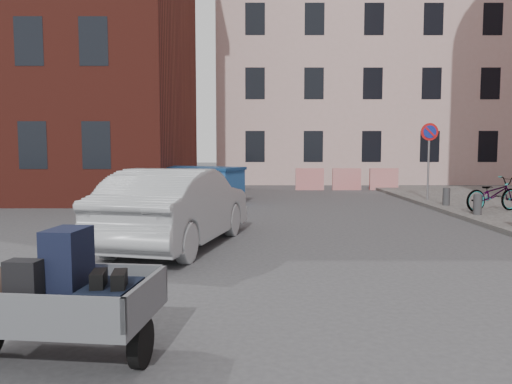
{
  "coord_description": "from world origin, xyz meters",
  "views": [
    {
      "loc": [
        -0.01,
        -7.74,
        1.9
      ],
      "look_at": [
        0.01,
        1.39,
        1.1
      ],
      "focal_mm": 35.0,
      "sensor_mm": 36.0,
      "label": 1
    }
  ],
  "objects_px": {
    "dumpster": "(198,185)",
    "silver_car": "(178,207)",
    "trailer": "(59,296)",
    "bicycle": "(493,194)"
  },
  "relations": [
    {
      "from": "trailer",
      "to": "silver_car",
      "type": "distance_m",
      "value": 5.35
    },
    {
      "from": "dumpster",
      "to": "bicycle",
      "type": "height_order",
      "value": "dumpster"
    },
    {
      "from": "trailer",
      "to": "dumpster",
      "type": "distance_m",
      "value": 12.95
    },
    {
      "from": "trailer",
      "to": "silver_car",
      "type": "xyz_separation_m",
      "value": [
        0.23,
        5.34,
        0.15
      ]
    },
    {
      "from": "dumpster",
      "to": "silver_car",
      "type": "relative_size",
      "value": 0.73
    },
    {
      "from": "trailer",
      "to": "dumpster",
      "type": "xyz_separation_m",
      "value": [
        -0.26,
        12.95,
        0.03
      ]
    },
    {
      "from": "dumpster",
      "to": "silver_car",
      "type": "xyz_separation_m",
      "value": [
        0.48,
        -7.6,
        0.12
      ]
    },
    {
      "from": "dumpster",
      "to": "bicycle",
      "type": "xyz_separation_m",
      "value": [
        8.74,
        -3.15,
        -0.03
      ]
    },
    {
      "from": "bicycle",
      "to": "dumpster",
      "type": "bearing_deg",
      "value": 51.33
    },
    {
      "from": "dumpster",
      "to": "silver_car",
      "type": "bearing_deg",
      "value": -61.77
    }
  ]
}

